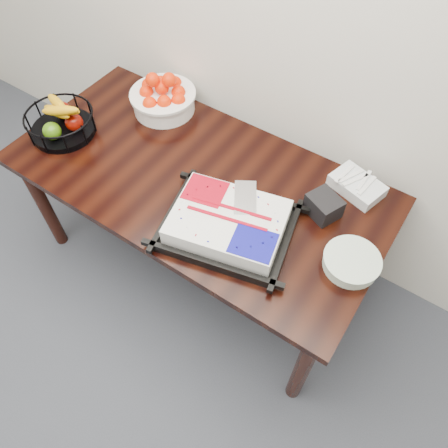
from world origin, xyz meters
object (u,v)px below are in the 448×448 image
Objects in this scene: tangerine_bowl at (163,95)px; napkin_box at (324,206)px; table at (197,189)px; fruit_basket at (60,121)px; cake_tray at (228,223)px; plate_stack at (351,262)px.

tangerine_bowl is 2.53× the size of napkin_box.
table is at bearing -166.99° from napkin_box.
tangerine_bowl is 0.53m from fruit_basket.
table is 0.76m from fruit_basket.
tangerine_bowl is (-0.72, 0.47, 0.04)m from cake_tray.
table is 13.28× the size of napkin_box.
fruit_basket is at bearing -169.82° from table.
fruit_basket is at bearing -125.81° from tangerine_bowl.
fruit_basket is 1.34m from napkin_box.
table is 0.61m from napkin_box.
fruit_basket is at bearing -168.57° from napkin_box.
napkin_box reaches higher than table.
napkin_box is at bearing 13.01° from table.
napkin_box is at bearing 47.01° from cake_tray.
plate_stack is at bearing 14.27° from cake_tray.
fruit_basket is (-1.03, 0.04, 0.02)m from cake_tray.
fruit_basket reaches higher than plate_stack.
napkin_box is at bearing 139.89° from plate_stack.
fruit_basket reaches higher than cake_tray.
tangerine_bowl reaches higher than cake_tray.
table is 7.83× the size of plate_stack.
cake_tray is 2.65× the size of plate_stack.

